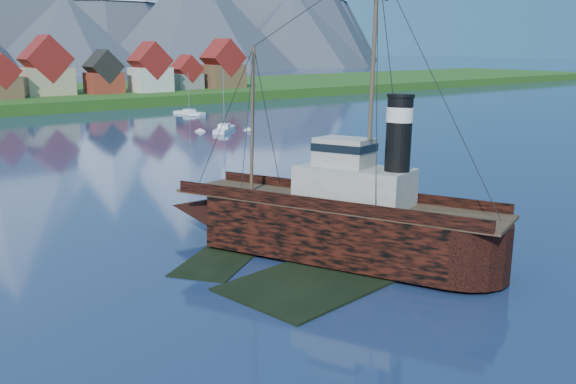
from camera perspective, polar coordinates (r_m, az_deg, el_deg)
ground at (r=54.39m, az=5.04°, el=-6.07°), size 1400.00×1400.00×0.00m
shoal at (r=57.14m, az=4.86°, el=-5.48°), size 31.71×21.24×1.14m
tugboat_wreck at (r=55.36m, az=3.10°, el=-2.25°), size 7.43×32.01×25.36m
sailboat_d at (r=133.94m, az=-5.68°, el=5.51°), size 8.61×8.25×13.02m
sailboat_e at (r=167.78m, az=-8.77°, el=6.92°), size 4.73×9.77×10.99m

